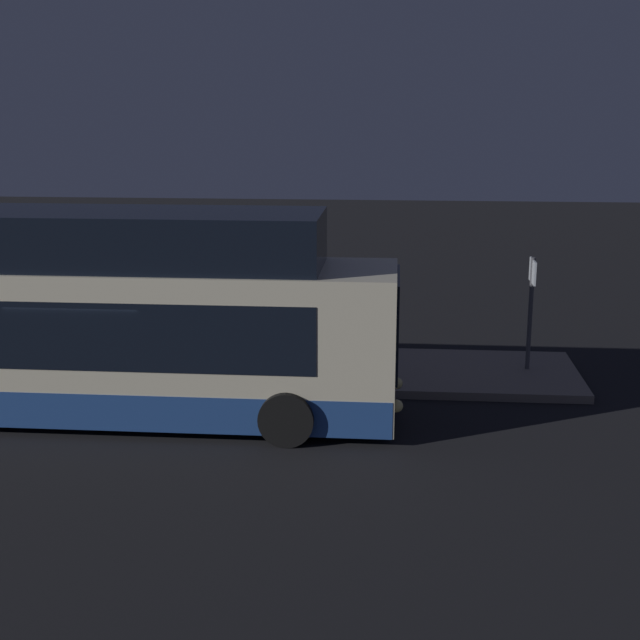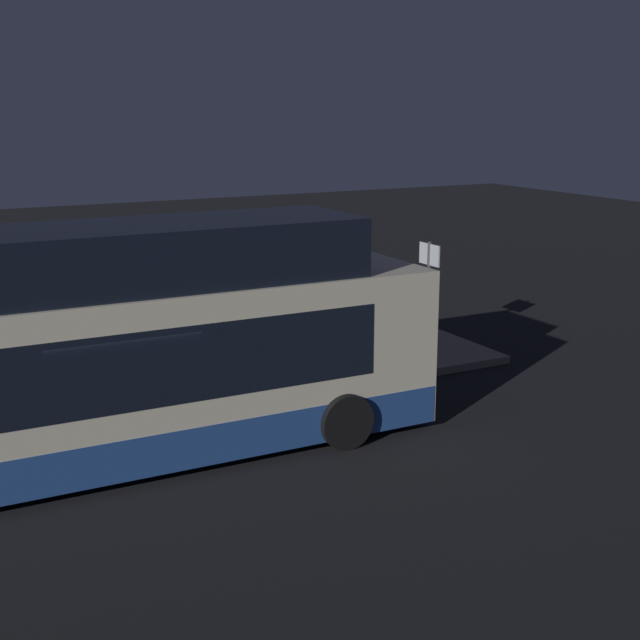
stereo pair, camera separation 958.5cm
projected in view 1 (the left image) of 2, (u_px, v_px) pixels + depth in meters
ground at (99, 417)px, 17.76m from camera, size 80.00×80.00×0.00m
platform at (144, 365)px, 20.89m from camera, size 20.00×3.32×0.18m
bus_lead at (76, 327)px, 17.40m from camera, size 12.40×2.78×4.11m
passenger_boarding at (148, 329)px, 20.23m from camera, size 0.43×0.43×1.67m
passenger_waiting at (295, 333)px, 19.87m from camera, size 0.63×0.70×1.72m
suitcase at (320, 353)px, 20.30m from camera, size 0.47×0.27×0.94m
sign_post at (531, 297)px, 19.91m from camera, size 0.10×0.82×2.58m
trash_bin at (201, 349)px, 20.74m from camera, size 0.44×0.44×0.65m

